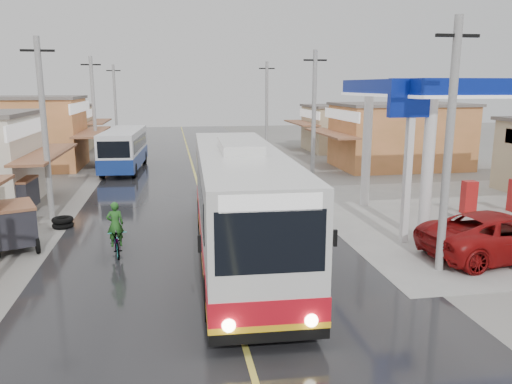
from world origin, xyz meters
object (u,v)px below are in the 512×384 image
at_px(second_bus, 124,149).
at_px(jeepney, 501,235).
at_px(tricycle_far, 18,194).
at_px(tyre_stack, 63,222).
at_px(coach_bus, 240,203).
at_px(cyclist, 117,237).
at_px(tricycle_near, 14,224).

bearing_deg(second_bus, jeepney, -51.96).
height_order(tricycle_far, tyre_stack, tricycle_far).
xyz_separation_m(coach_bus, jeepney, (9.05, -1.45, -1.18)).
xyz_separation_m(coach_bus, cyclist, (-4.30, 1.10, -1.33)).
bearing_deg(tricycle_far, tyre_stack, -46.85).
relative_size(tricycle_near, tricycle_far, 1.08).
xyz_separation_m(jeepney, tyre_stack, (-15.98, 6.53, -0.57)).
xyz_separation_m(coach_bus, tyre_stack, (-6.94, 5.08, -1.76)).
distance_m(cyclist, tricycle_near, 3.96).
relative_size(jeepney, cyclist, 2.92).
relative_size(cyclist, tricycle_near, 0.81).
distance_m(coach_bus, tricycle_near, 8.44).
xyz_separation_m(cyclist, tricycle_near, (-3.75, 1.25, 0.33)).
bearing_deg(tyre_stack, coach_bus, -36.21).
distance_m(second_bus, jeepney, 25.70).
height_order(second_bus, tricycle_near, second_bus).
relative_size(second_bus, tyre_stack, 9.77).
bearing_deg(jeepney, tricycle_far, 56.38).
bearing_deg(tricycle_far, coach_bus, -38.19).
xyz_separation_m(coach_bus, tricycle_far, (-9.41, 7.89, -1.02)).
bearing_deg(cyclist, second_bus, 84.05).
bearing_deg(cyclist, tricycle_near, 151.78).
distance_m(tricycle_near, tyre_stack, 3.04).
distance_m(coach_bus, tyre_stack, 8.77).
height_order(cyclist, tyre_stack, cyclist).
xyz_separation_m(second_bus, tyre_stack, (-1.38, -14.61, -1.32)).
distance_m(tricycle_far, tyre_stack, 3.82).
distance_m(cyclist, tyre_stack, 4.79).
relative_size(coach_bus, tricycle_far, 5.90).
xyz_separation_m(coach_bus, tricycle_near, (-8.04, 2.35, -1.00)).
bearing_deg(tricycle_far, second_bus, 73.66).
height_order(coach_bus, tyre_stack, coach_bus).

